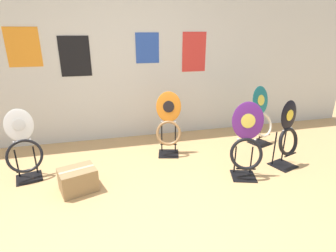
# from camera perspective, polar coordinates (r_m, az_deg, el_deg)

# --- Properties ---
(ground_plane) EXTENTS (14.00, 14.00, 0.00)m
(ground_plane) POSITION_cam_1_polar(r_m,az_deg,el_deg) (2.46, 0.76, -22.39)
(ground_plane) COLOR tan
(wall_back) EXTENTS (8.00, 0.07, 2.60)m
(wall_back) POSITION_cam_1_polar(r_m,az_deg,el_deg) (4.16, -7.85, 14.84)
(wall_back) COLOR silver
(wall_back) RESTS_ON ground_plane
(toilet_seat_display_jazz_black) EXTENTS (0.38, 0.35, 0.87)m
(toilet_seat_display_jazz_black) POSITION_cam_1_polar(r_m,az_deg,el_deg) (3.61, 24.61, -2.01)
(toilet_seat_display_jazz_black) COLOR black
(toilet_seat_display_jazz_black) RESTS_ON ground_plane
(toilet_seat_display_white_plain) EXTENTS (0.43, 0.40, 0.82)m
(toilet_seat_display_white_plain) POSITION_cam_1_polar(r_m,az_deg,el_deg) (3.47, -28.94, -4.41)
(toilet_seat_display_white_plain) COLOR black
(toilet_seat_display_white_plain) RESTS_ON ground_plane
(toilet_seat_display_teal_sax) EXTENTS (0.42, 0.37, 0.89)m
(toilet_seat_display_teal_sax) POSITION_cam_1_polar(r_m,az_deg,el_deg) (4.24, 19.74, 1.63)
(toilet_seat_display_teal_sax) COLOR black
(toilet_seat_display_teal_sax) RESTS_ON ground_plane
(toilet_seat_display_purple_note) EXTENTS (0.42, 0.35, 0.91)m
(toilet_seat_display_purple_note) POSITION_cam_1_polar(r_m,az_deg,el_deg) (3.18, 16.74, -3.49)
(toilet_seat_display_purple_note) COLOR black
(toilet_seat_display_purple_note) RESTS_ON ground_plane
(toilet_seat_display_orange_sun) EXTENTS (0.41, 0.37, 0.88)m
(toilet_seat_display_orange_sun) POSITION_cam_1_polar(r_m,az_deg,el_deg) (3.63, 0.13, 0.25)
(toilet_seat_display_orange_sun) COLOR black
(toilet_seat_display_orange_sun) RESTS_ON ground_plane
(storage_box) EXTENTS (0.45, 0.39, 0.26)m
(storage_box) POSITION_cam_1_polar(r_m,az_deg,el_deg) (3.08, -18.98, -11.00)
(storage_box) COLOR #93754C
(storage_box) RESTS_ON ground_plane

